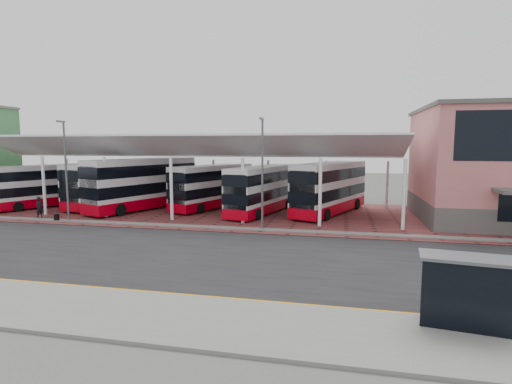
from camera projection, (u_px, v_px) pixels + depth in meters
ground at (208, 251)px, 23.30m from camera, size 140.00×140.00×0.00m
road at (202, 256)px, 22.33m from camera, size 120.00×14.00×0.02m
forecourt at (277, 214)px, 35.50m from camera, size 72.00×16.00×0.06m
sidewalk at (127, 313)px, 14.55m from camera, size 120.00×4.00×0.14m
north_kerb at (235, 229)px, 29.31m from camera, size 120.00×0.80×0.14m
yellow_line_near at (152, 295)px, 16.50m from camera, size 120.00×0.12×0.01m
yellow_line_far at (156, 292)px, 16.79m from camera, size 120.00×0.12×0.01m
canopy at (195, 149)px, 37.40m from camera, size 37.00×11.63×7.07m
lamp_west at (66, 168)px, 31.80m from camera, size 0.16×0.90×8.07m
lamp_east at (262, 171)px, 28.46m from camera, size 0.16×0.90×8.07m
bus_0 at (47, 186)px, 39.74m from camera, size 6.50×10.09×4.16m
bus_1 at (109, 184)px, 40.24m from camera, size 3.91×10.80×4.35m
bus_2 at (143, 184)px, 38.08m from camera, size 6.77×11.89×4.83m
bus_3 at (213, 187)px, 38.80m from camera, size 5.86×10.31×4.18m
bus_4 at (262, 190)px, 35.92m from camera, size 4.79×10.51×4.22m
bus_5 at (330, 188)px, 35.80m from camera, size 6.50×11.20×4.56m
pedestrian at (40, 208)px, 33.27m from camera, size 0.53×0.72×1.83m
suitcase at (57, 218)px, 32.19m from camera, size 0.33×0.24×0.57m
bus_shelter at (475, 286)px, 12.98m from camera, size 3.11×1.76×2.37m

